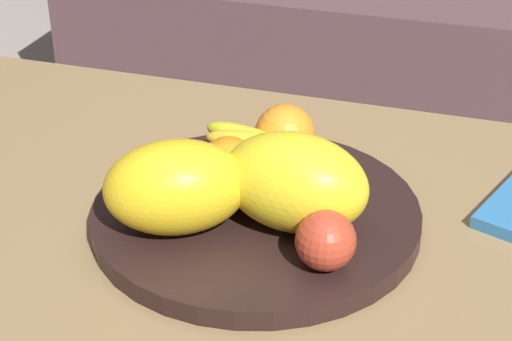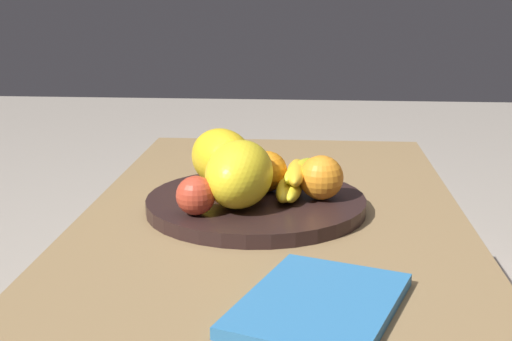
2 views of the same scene
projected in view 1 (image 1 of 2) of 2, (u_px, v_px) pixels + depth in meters
The scene contains 9 objects.
coffee_table at pixel (288, 241), 1.07m from camera, with size 1.28×0.69×0.43m.
couch at pixel (429, 4), 2.12m from camera, with size 1.70×0.70×0.90m.
fruit_bowl at pixel (256, 215), 1.02m from camera, with size 0.40×0.40×0.03m, color black.
melon_large_front at pixel (295, 182), 0.95m from camera, with size 0.17×0.12×0.12m, color yellow.
melon_smaller_beside at pixel (176, 187), 0.95m from camera, with size 0.17×0.11×0.11m, color yellow.
orange_front at pixel (285, 134), 1.09m from camera, with size 0.08×0.08×0.08m, color orange.
orange_left at pixel (229, 167), 1.02m from camera, with size 0.08×0.08×0.08m, color orange.
apple_front at pixel (326, 241), 0.89m from camera, with size 0.07×0.07×0.07m, color #BC3D27.
banana_bunch at pixel (263, 159), 1.06m from camera, with size 0.18×0.09×0.06m.
Camera 1 is at (0.23, -0.85, 1.00)m, focal length 58.87 mm.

